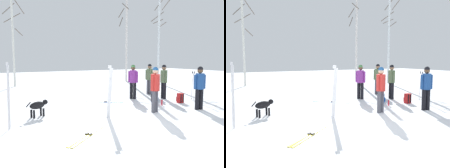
{
  "view_description": "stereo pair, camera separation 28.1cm",
  "coord_description": "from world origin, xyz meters",
  "views": [
    {
      "loc": [
        -3.99,
        -5.68,
        2.04
      ],
      "look_at": [
        0.68,
        2.52,
        1.0
      ],
      "focal_mm": 37.87,
      "sensor_mm": 36.0,
      "label": 1
    },
    {
      "loc": [
        -3.75,
        -5.81,
        2.04
      ],
      "look_at": [
        0.68,
        2.52,
        1.0
      ],
      "focal_mm": 37.87,
      "sensor_mm": 36.0,
      "label": 2
    }
  ],
  "objects": [
    {
      "name": "person_3",
      "position": [
        3.59,
        0.64,
        0.98
      ],
      "size": [
        0.51,
        0.34,
        1.72
      ],
      "color": "black",
      "rests_on": "ground_plane"
    },
    {
      "name": "dog",
      "position": [
        -2.22,
        2.6,
        0.39
      ],
      "size": [
        0.84,
        0.45,
        0.57
      ],
      "color": "black",
      "rests_on": "ground_plane"
    },
    {
      "name": "ground_plane",
      "position": [
        0.0,
        0.0,
        0.0
      ],
      "size": [
        60.0,
        60.0,
        0.0
      ],
      "primitive_type": "plane",
      "color": "white"
    },
    {
      "name": "birch_tree_5",
      "position": [
        8.93,
        9.3,
        4.07
      ],
      "size": [
        1.01,
        1.42,
        7.81
      ],
      "color": "silver",
      "rests_on": "ground_plane"
    },
    {
      "name": "person_4",
      "position": [
        2.72,
        3.98,
        0.98
      ],
      "size": [
        0.34,
        0.44,
        1.72
      ],
      "color": "black",
      "rests_on": "ground_plane"
    },
    {
      "name": "backpack_1",
      "position": [
        4.01,
        2.05,
        0.21
      ],
      "size": [
        0.27,
        0.3,
        0.44
      ],
      "color": "red",
      "rests_on": "ground_plane"
    },
    {
      "name": "person_1",
      "position": [
        4.38,
        4.76,
        0.98
      ],
      "size": [
        0.34,
        0.49,
        1.72
      ],
      "color": "#4C4C56",
      "rests_on": "ground_plane"
    },
    {
      "name": "water_bottle_1",
      "position": [
        2.88,
        2.01,
        0.12
      ],
      "size": [
        0.07,
        0.07,
        0.26
      ],
      "color": "red",
      "rests_on": "ground_plane"
    },
    {
      "name": "ski_pair_lying_1",
      "position": [
        1.07,
        3.9,
        0.01
      ],
      "size": [
        1.4,
        1.29,
        0.05
      ],
      "color": "blue",
      "rests_on": "ground_plane"
    },
    {
      "name": "birch_tree_3",
      "position": [
        -1.69,
        12.53,
        3.45
      ],
      "size": [
        1.48,
        1.52,
        6.6
      ],
      "color": "silver",
      "rests_on": "ground_plane"
    },
    {
      "name": "person_2",
      "position": [
        4.08,
        3.25,
        0.98
      ],
      "size": [
        0.34,
        0.52,
        1.72
      ],
      "color": "black",
      "rests_on": "ground_plane"
    },
    {
      "name": "birch_tree_4",
      "position": [
        7.46,
        11.9,
        3.86
      ],
      "size": [
        0.96,
        1.21,
        7.5
      ],
      "color": "silver",
      "rests_on": "ground_plane"
    },
    {
      "name": "person_0",
      "position": [
        1.76,
        1.15,
        0.98
      ],
      "size": [
        0.49,
        0.34,
        1.72
      ],
      "color": "#4C4C56",
      "rests_on": "ground_plane"
    },
    {
      "name": "ski_pair_lying_0",
      "position": [
        -1.55,
        -0.1,
        0.01
      ],
      "size": [
        1.56,
        1.35,
        0.05
      ],
      "color": "yellow",
      "rests_on": "ground_plane"
    },
    {
      "name": "backpack_2",
      "position": [
        3.01,
        2.65,
        0.21
      ],
      "size": [
        0.33,
        0.31,
        0.44
      ],
      "color": "#1E4C99",
      "rests_on": "ground_plane"
    },
    {
      "name": "ski_poles_0",
      "position": [
        4.98,
        2.18,
        0.75
      ],
      "size": [
        0.07,
        0.21,
        1.41
      ],
      "color": "#B2B2BC",
      "rests_on": "ground_plane"
    },
    {
      "name": "ski_pair_planted_0",
      "position": [
        -0.09,
        1.32,
        0.89
      ],
      "size": [
        0.25,
        0.06,
        1.79
      ],
      "color": "white",
      "rests_on": "ground_plane"
    },
    {
      "name": "ski_pair_planted_1",
      "position": [
        -3.27,
        1.54,
        0.96
      ],
      "size": [
        0.12,
        0.18,
        1.93
      ],
      "color": "white",
      "rests_on": "ground_plane"
    }
  ]
}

